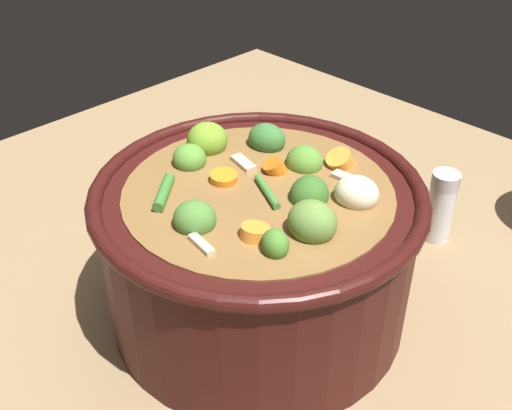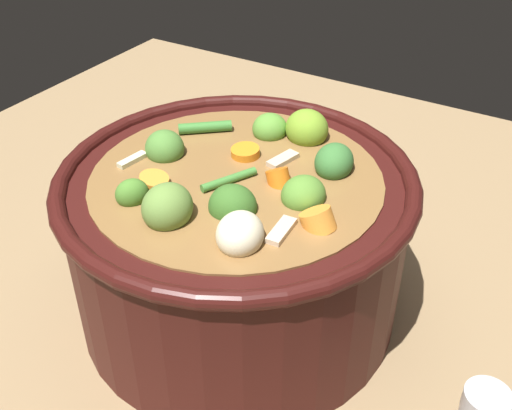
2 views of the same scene
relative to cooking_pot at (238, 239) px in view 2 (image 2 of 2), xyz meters
The scene contains 2 objects.
ground_plane 0.08m from the cooking_pot, 78.69° to the left, with size 1.10×1.10×0.00m, color #8C704C.
cooking_pot is the anchor object (origin of this frame).
Camera 2 is at (-0.38, -0.25, 0.44)m, focal length 43.43 mm.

